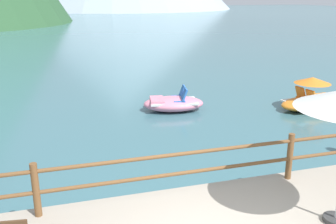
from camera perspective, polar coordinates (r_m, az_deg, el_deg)
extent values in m
plane|color=#3D6B75|center=(44.57, -14.24, 11.67)|extent=(200.00, 200.00, 0.00)
cylinder|color=brown|center=(6.67, -19.28, -11.05)|extent=(0.12, 0.12, 0.95)
cylinder|color=brown|center=(7.89, 17.87, -6.40)|extent=(0.12, 0.12, 0.95)
cylinder|color=brown|center=(6.76, 1.04, -6.46)|extent=(23.80, 0.07, 0.07)
cylinder|color=brown|center=(6.93, 1.03, -9.34)|extent=(23.80, 0.07, 0.07)
cylinder|color=#333333|center=(6.94, 23.96, -14.58)|extent=(0.40, 0.40, 0.08)
ellipsoid|color=orange|center=(14.49, 20.99, 1.26)|extent=(2.73, 1.60, 0.44)
cube|color=silver|center=(14.47, 21.02, 1.55)|extent=(2.13, 1.30, 0.06)
cube|color=orange|center=(14.14, 21.20, 1.47)|extent=(0.44, 0.44, 0.08)
cube|color=orange|center=(13.97, 20.76, 2.27)|extent=(0.25, 0.42, 0.43)
cube|color=orange|center=(14.51, 19.79, 2.01)|extent=(0.44, 0.44, 0.08)
cube|color=orange|center=(14.34, 19.34, 2.79)|extent=(0.25, 0.42, 0.43)
cube|color=orange|center=(14.95, 23.04, 2.03)|extent=(0.67, 0.98, 0.12)
cone|color=orange|center=(14.21, 20.97, 4.49)|extent=(1.38, 1.38, 0.22)
ellipsoid|color=pink|center=(13.36, 0.83, 1.26)|extent=(2.30, 1.58, 0.50)
cube|color=silver|center=(13.34, 0.83, 1.62)|extent=(1.80, 1.28, 0.06)
cube|color=blue|center=(13.57, 1.38, 2.20)|extent=(0.46, 0.46, 0.08)
cube|color=blue|center=(13.54, 2.14, 3.12)|extent=(0.27, 0.43, 0.43)
cube|color=blue|center=(13.10, 1.66, 1.65)|extent=(0.46, 0.46, 0.08)
cube|color=blue|center=(13.07, 2.45, 2.60)|extent=(0.27, 0.43, 0.43)
cube|color=pink|center=(13.26, -1.67, 1.80)|extent=(0.61, 0.93, 0.12)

